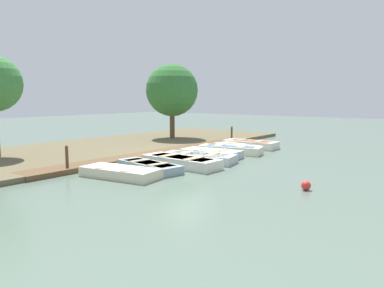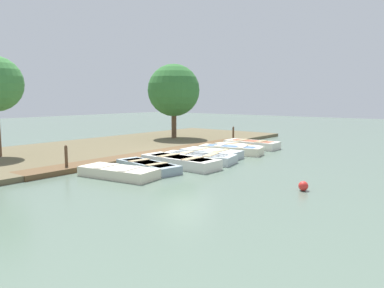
# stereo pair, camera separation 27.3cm
# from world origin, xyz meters

# --- Properties ---
(ground_plane) EXTENTS (80.00, 80.00, 0.00)m
(ground_plane) POSITION_xyz_m (0.00, 0.00, 0.00)
(ground_plane) COLOR #566B5B
(shore_bank) EXTENTS (8.00, 24.00, 0.19)m
(shore_bank) POSITION_xyz_m (-5.00, 0.00, 0.10)
(shore_bank) COLOR brown
(shore_bank) RESTS_ON ground_plane
(dock_walkway) EXTENTS (1.15, 13.75, 0.19)m
(dock_walkway) POSITION_xyz_m (-1.52, 0.00, 0.10)
(dock_walkway) COLOR brown
(dock_walkway) RESTS_ON ground_plane
(rowboat_0) EXTENTS (2.98, 1.55, 0.37)m
(rowboat_0) POSITION_xyz_m (0.87, -4.43, 0.18)
(rowboat_0) COLOR beige
(rowboat_0) RESTS_ON ground_plane
(rowboat_1) EXTENTS (3.06, 1.38, 0.34)m
(rowboat_1) POSITION_xyz_m (0.80, -2.92, 0.17)
(rowboat_1) COLOR #8C9EA8
(rowboat_1) RESTS_ON ground_plane
(rowboat_2) EXTENTS (3.40, 1.22, 0.43)m
(rowboat_2) POSITION_xyz_m (1.27, -1.56, 0.21)
(rowboat_2) COLOR silver
(rowboat_2) RESTS_ON ground_plane
(rowboat_3) EXTENTS (3.38, 1.93, 0.38)m
(rowboat_3) POSITION_xyz_m (1.16, -0.23, 0.19)
(rowboat_3) COLOR #B2BCC1
(rowboat_3) RESTS_ON ground_plane
(rowboat_4) EXTENTS (2.88, 1.50, 0.38)m
(rowboat_4) POSITION_xyz_m (0.87, 1.15, 0.19)
(rowboat_4) COLOR #B2BCC1
(rowboat_4) RESTS_ON ground_plane
(rowboat_5) EXTENTS (3.23, 1.66, 0.41)m
(rowboat_5) POSITION_xyz_m (0.97, 2.66, 0.20)
(rowboat_5) COLOR beige
(rowboat_5) RESTS_ON ground_plane
(rowboat_6) EXTENTS (2.79, 1.66, 0.35)m
(rowboat_6) POSITION_xyz_m (0.65, 3.87, 0.17)
(rowboat_6) COLOR silver
(rowboat_6) RESTS_ON ground_plane
(rowboat_7) EXTENTS (2.99, 1.26, 0.43)m
(rowboat_7) POSITION_xyz_m (0.71, 5.19, 0.21)
(rowboat_7) COLOR silver
(rowboat_7) RESTS_ON ground_plane
(mooring_post_near) EXTENTS (0.12, 0.12, 1.01)m
(mooring_post_near) POSITION_xyz_m (-1.45, -4.98, 0.51)
(mooring_post_near) COLOR brown
(mooring_post_near) RESTS_ON ground_plane
(mooring_post_far) EXTENTS (0.12, 0.12, 1.01)m
(mooring_post_far) POSITION_xyz_m (-1.45, 6.69, 0.51)
(mooring_post_far) COLOR brown
(mooring_post_far) RESTS_ON ground_plane
(buoy) EXTENTS (0.29, 0.29, 0.29)m
(buoy) POSITION_xyz_m (6.69, -2.22, 0.15)
(buoy) COLOR red
(buoy) RESTS_ON ground_plane
(park_tree_left) EXTENTS (3.30, 3.30, 4.89)m
(park_tree_left) POSITION_xyz_m (-4.94, 5.10, 3.22)
(park_tree_left) COLOR brown
(park_tree_left) RESTS_ON ground_plane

